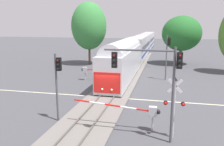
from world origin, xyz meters
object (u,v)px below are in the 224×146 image
object	(u,v)px
oak_behind_train	(89,26)
traffic_signal_far_side	(168,50)
crossing_gate_near	(142,111)
traffic_signal_median	(58,77)
crossing_gate_far	(90,70)
traffic_signal_near_right	(154,71)
commuter_train	(140,46)
crossing_signal_mast	(174,102)
elm_centre_background	(182,33)

from	to	relation	value
oak_behind_train	traffic_signal_far_side	bearing A→B (deg)	-34.90
crossing_gate_near	traffic_signal_median	xyz separation A→B (m)	(-6.45, 0.18, 2.12)
crossing_gate_near	oak_behind_train	world-z (taller)	oak_behind_train
crossing_gate_far	traffic_signal_near_right	world-z (taller)	traffic_signal_near_right
commuter_train	traffic_signal_near_right	xyz separation A→B (m)	(4.94, -39.14, 1.91)
commuter_train	crossing_signal_mast	xyz separation A→B (m)	(6.30, -38.40, -0.20)
crossing_gate_far	traffic_signal_median	world-z (taller)	traffic_signal_median
crossing_gate_near	crossing_signal_mast	bearing A→B (deg)	-19.18
crossing_signal_mast	traffic_signal_median	xyz separation A→B (m)	(-8.62, 0.93, 1.04)
elm_centre_background	traffic_signal_far_side	bearing A→B (deg)	-100.53
traffic_signal_near_right	traffic_signal_far_side	size ratio (longest dim) A/B	1.01
traffic_signal_median	elm_centre_background	world-z (taller)	elm_centre_background
crossing_gate_near	traffic_signal_far_side	bearing A→B (deg)	83.74
crossing_gate_far	traffic_signal_near_right	bearing A→B (deg)	-59.23
crossing_signal_mast	oak_behind_train	bearing A→B (deg)	118.46
traffic_signal_median	elm_centre_background	bearing A→B (deg)	70.16
crossing_gate_far	crossing_gate_near	bearing A→B (deg)	-58.99
traffic_signal_near_right	elm_centre_background	size ratio (longest dim) A/B	0.67
crossing_gate_near	traffic_signal_median	world-z (taller)	traffic_signal_median
crossing_gate_near	crossing_gate_far	bearing A→B (deg)	121.01
traffic_signal_median	elm_centre_background	distance (m)	31.94
crossing_signal_mast	crossing_gate_far	distance (m)	17.97
elm_centre_background	oak_behind_train	distance (m)	17.36
crossing_gate_near	traffic_signal_near_right	size ratio (longest dim) A/B	1.04
crossing_gate_far	oak_behind_train	distance (m)	14.45
crossing_gate_far	traffic_signal_far_side	xyz separation A→B (m)	(10.10, 2.55, 2.63)
oak_behind_train	crossing_gate_far	bearing A→B (deg)	-71.38
crossing_gate_far	traffic_signal_far_side	bearing A→B (deg)	14.19
crossing_gate_far	traffic_signal_far_side	world-z (taller)	traffic_signal_far_side
crossing_signal_mast	crossing_gate_far	size ratio (longest dim) A/B	0.66
crossing_gate_far	oak_behind_train	xyz separation A→B (m)	(-4.23, 12.55, 5.79)
crossing_gate_near	oak_behind_train	size ratio (longest dim) A/B	0.55
traffic_signal_median	oak_behind_train	distance (m)	27.12
crossing_signal_mast	elm_centre_background	size ratio (longest dim) A/B	0.45
crossing_signal_mast	elm_centre_background	world-z (taller)	elm_centre_background
traffic_signal_median	elm_centre_background	xyz separation A→B (m)	(10.81, 29.96, 2.29)
commuter_train	traffic_signal_median	bearing A→B (deg)	-93.54
traffic_signal_near_right	crossing_gate_near	bearing A→B (deg)	118.48
commuter_train	crossing_gate_near	bearing A→B (deg)	-83.74
crossing_signal_mast	traffic_signal_near_right	distance (m)	2.62
commuter_train	crossing_signal_mast	size ratio (longest dim) A/B	16.09
elm_centre_background	oak_behind_train	size ratio (longest dim) A/B	0.79
crossing_gate_near	elm_centre_background	size ratio (longest dim) A/B	0.70
commuter_train	elm_centre_background	world-z (taller)	elm_centre_background
traffic_signal_far_side	oak_behind_train	xyz separation A→B (m)	(-14.33, 9.99, 3.15)
crossing_gate_near	elm_centre_background	distance (m)	30.78
traffic_signal_median	oak_behind_train	size ratio (longest dim) A/B	0.46
oak_behind_train	traffic_signal_median	bearing A→B (deg)	-76.93
crossing_signal_mast	traffic_signal_near_right	world-z (taller)	traffic_signal_near_right
commuter_train	traffic_signal_far_side	size ratio (longest dim) A/B	10.97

